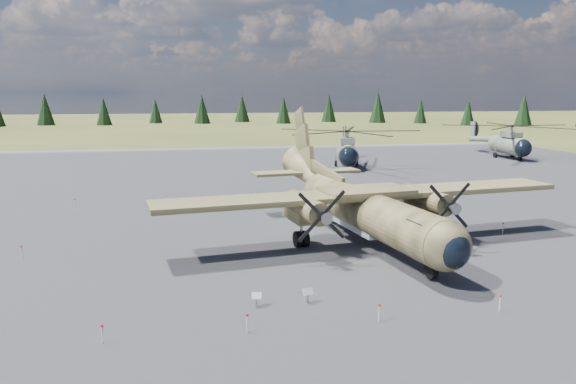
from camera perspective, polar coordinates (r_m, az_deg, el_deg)
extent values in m
plane|color=brown|center=(38.27, -0.62, -5.46)|extent=(500.00, 500.00, 0.00)
cube|color=slate|center=(47.85, -2.79, -2.30)|extent=(120.00, 120.00, 0.04)
cylinder|color=#3C3D21|center=(38.28, 8.20, -2.02)|extent=(5.09, 18.14, 2.79)
sphere|color=#3C3D21|center=(30.77, 15.72, -5.30)|extent=(3.07, 3.07, 2.73)
sphere|color=black|center=(30.35, 16.29, -5.63)|extent=(2.25, 2.25, 2.01)
cube|color=black|center=(31.87, 14.18, -3.31)|extent=(2.18, 1.84, 0.55)
cone|color=#3C3D21|center=(48.72, 2.04, 1.91)|extent=(3.60, 7.14, 4.19)
cube|color=#949698|center=(39.40, 7.51, -3.37)|extent=(2.65, 6.17, 0.50)
cube|color=#36391D|center=(38.50, 7.91, -0.21)|extent=(29.08, 7.11, 0.35)
cube|color=#3C3D21|center=(38.46, 7.92, 0.11)|extent=(6.39, 4.33, 0.35)
cylinder|color=#3C3D21|center=(36.58, 1.79, -1.54)|extent=(2.15, 5.33, 1.49)
cube|color=#3C3D21|center=(37.44, 1.36, -2.28)|extent=(1.92, 3.55, 0.80)
cone|color=gray|center=(33.63, 3.70, -2.59)|extent=(0.87, 0.99, 0.76)
cylinder|color=black|center=(37.84, 1.35, -4.78)|extent=(1.01, 1.20, 1.10)
cylinder|color=#3C3D21|center=(40.51, 13.77, -0.68)|extent=(2.15, 5.33, 1.49)
cube|color=#3C3D21|center=(41.30, 13.15, -1.37)|extent=(1.92, 3.55, 0.80)
cone|color=gray|center=(37.87, 16.37, -1.55)|extent=(0.87, 0.99, 0.76)
cylinder|color=black|center=(41.66, 13.06, -3.65)|extent=(1.01, 1.20, 1.10)
cube|color=#3C3D21|center=(45.14, 3.73, 2.02)|extent=(1.25, 7.50, 1.67)
cube|color=#36391D|center=(49.17, 1.84, 2.05)|extent=(9.77, 3.42, 0.22)
cylinder|color=gray|center=(32.00, 14.43, -6.54)|extent=(0.16, 0.16, 0.90)
cylinder|color=black|center=(32.21, 14.37, -7.78)|extent=(0.47, 0.97, 0.93)
cylinder|color=slate|center=(77.79, 6.01, 3.94)|extent=(4.54, 8.25, 2.72)
sphere|color=black|center=(73.91, 6.16, 3.58)|extent=(3.03, 3.03, 2.50)
sphere|color=slate|center=(81.68, 5.87, 4.24)|extent=(3.03, 3.03, 2.50)
cube|color=slate|center=(77.20, 6.05, 5.19)|extent=(2.64, 3.82, 0.82)
cylinder|color=gray|center=(77.13, 6.06, 5.80)|extent=(0.47, 0.47, 1.09)
cylinder|color=slate|center=(85.70, 5.74, 4.77)|extent=(3.14, 9.23, 1.56)
cube|color=slate|center=(89.65, 5.64, 5.87)|extent=(0.60, 1.53, 2.61)
cylinder|color=black|center=(89.66, 5.88, 5.87)|extent=(0.75, 2.76, 2.83)
cylinder|color=black|center=(74.75, 6.11, 2.47)|extent=(0.47, 0.79, 0.74)
cylinder|color=black|center=(79.21, 4.88, 2.92)|extent=(0.53, 0.92, 0.87)
cylinder|color=gray|center=(79.14, 4.88, 3.33)|extent=(0.18, 0.18, 1.58)
cylinder|color=black|center=(79.36, 7.00, 2.90)|extent=(0.53, 0.92, 0.87)
cylinder|color=gray|center=(79.29, 7.01, 3.31)|extent=(0.18, 0.18, 1.58)
cylinder|color=slate|center=(94.78, 21.54, 4.41)|extent=(3.08, 8.05, 2.76)
sphere|color=black|center=(91.39, 22.78, 4.11)|extent=(2.64, 2.64, 2.54)
sphere|color=slate|center=(98.22, 20.38, 4.65)|extent=(2.64, 2.64, 2.54)
cube|color=slate|center=(94.27, 21.74, 5.44)|extent=(2.02, 3.60, 0.83)
cylinder|color=gray|center=(94.21, 21.77, 5.95)|extent=(0.41, 0.41, 1.10)
cylinder|color=slate|center=(101.81, 19.27, 5.11)|extent=(1.31, 9.45, 1.58)
cube|color=slate|center=(105.38, 18.26, 6.07)|extent=(0.31, 1.55, 2.65)
cylinder|color=black|center=(105.56, 18.45, 6.06)|extent=(0.18, 2.87, 2.87)
cylinder|color=black|center=(92.11, 22.50, 3.20)|extent=(0.34, 0.76, 0.75)
cylinder|color=black|center=(95.35, 20.30, 3.55)|extent=(0.37, 0.90, 0.88)
cylinder|color=gray|center=(95.29, 20.32, 3.89)|extent=(0.16, 0.16, 1.60)
cylinder|color=black|center=(96.82, 21.85, 3.54)|extent=(0.37, 0.90, 0.88)
cylinder|color=gray|center=(96.76, 21.87, 3.88)|extent=(0.16, 0.16, 1.60)
cube|color=gray|center=(27.72, -3.21, -10.98)|extent=(0.10, 0.10, 0.59)
cube|color=silver|center=(27.57, -3.20, -10.47)|extent=(0.51, 0.29, 0.33)
cube|color=gray|center=(28.13, 2.00, -10.61)|extent=(0.10, 0.10, 0.63)
cube|color=silver|center=(27.97, 2.03, -10.07)|extent=(0.53, 0.30, 0.35)
cylinder|color=silver|center=(25.03, -18.33, -13.63)|extent=(0.07, 0.07, 0.80)
cylinder|color=red|center=(24.88, -18.38, -12.78)|extent=(0.12, 0.12, 0.10)
cylinder|color=silver|center=(24.94, -4.16, -13.20)|extent=(0.07, 0.07, 0.80)
cylinder|color=red|center=(24.79, -4.17, -12.35)|extent=(0.12, 0.12, 0.10)
cylinder|color=silver|center=(26.27, 9.25, -12.08)|extent=(0.07, 0.07, 0.80)
cylinder|color=red|center=(26.12, 9.28, -11.27)|extent=(0.12, 0.12, 0.10)
cylinder|color=silver|center=(28.80, 20.73, -10.60)|extent=(0.07, 0.07, 0.80)
cylinder|color=red|center=(28.67, 20.78, -9.85)|extent=(0.12, 0.12, 0.10)
cylinder|color=silver|center=(54.00, -20.80, -1.10)|extent=(0.07, 0.07, 0.80)
cylinder|color=red|center=(53.93, -20.83, -0.68)|extent=(0.12, 0.12, 0.10)
cylinder|color=silver|center=(53.20, -12.29, -0.82)|extent=(0.07, 0.07, 0.80)
cylinder|color=red|center=(53.13, -12.30, -0.40)|extent=(0.12, 0.12, 0.10)
cylinder|color=silver|center=(53.60, -3.71, -0.53)|extent=(0.07, 0.07, 0.80)
cylinder|color=red|center=(53.53, -3.72, -0.11)|extent=(0.12, 0.12, 0.10)
cylinder|color=silver|center=(55.16, 4.56, -0.24)|extent=(0.07, 0.07, 0.80)
cylinder|color=red|center=(55.09, 4.56, 0.17)|extent=(0.12, 0.12, 0.10)
cylinder|color=silver|center=(57.80, 12.22, 0.04)|extent=(0.07, 0.07, 0.80)
cylinder|color=red|center=(57.74, 12.24, 0.43)|extent=(0.12, 0.12, 0.10)
cylinder|color=silver|center=(38.85, -25.44, -5.61)|extent=(0.07, 0.07, 0.80)
cylinder|color=red|center=(38.75, -25.48, -5.04)|extent=(0.12, 0.12, 0.10)
cylinder|color=silver|center=(44.13, 21.00, -3.50)|extent=(0.07, 0.07, 0.80)
cylinder|color=red|center=(44.04, 21.03, -2.99)|extent=(0.12, 0.12, 0.10)
cone|color=black|center=(194.05, 22.83, 7.74)|extent=(5.56, 5.56, 9.92)
cone|color=black|center=(189.41, 17.82, 7.74)|extent=(4.60, 4.60, 8.21)
cone|color=black|center=(196.89, 13.31, 8.01)|extent=(4.58, 4.58, 8.17)
cone|color=black|center=(198.13, 9.11, 8.56)|extent=(6.10, 6.10, 10.90)
cone|color=black|center=(201.48, 4.17, 8.52)|extent=(5.48, 5.48, 9.78)
cone|color=black|center=(190.21, -0.46, 8.34)|extent=(5.02, 5.02, 8.97)
cone|color=black|center=(201.98, -4.69, 8.49)|extent=(5.36, 5.36, 9.57)
cone|color=black|center=(191.93, -8.74, 8.35)|extent=(5.44, 5.44, 9.72)
cone|color=black|center=(197.31, -13.32, 8.01)|extent=(4.54, 4.54, 8.11)
cone|color=black|center=(189.34, -18.21, 7.80)|extent=(4.90, 4.90, 8.75)
cone|color=black|center=(195.72, -23.45, 7.73)|extent=(5.65, 5.65, 10.08)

